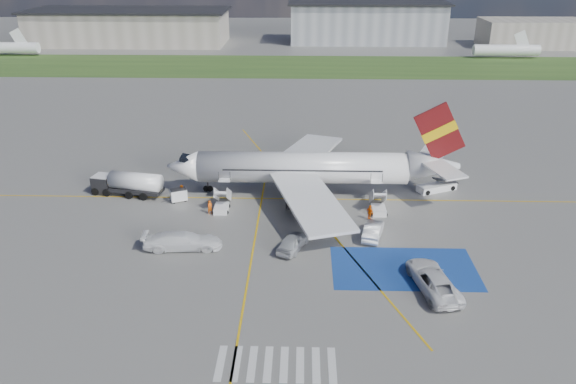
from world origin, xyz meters
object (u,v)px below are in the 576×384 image
belt_loader (437,187)px  van_white_b (182,238)px  gpu_cart (179,196)px  airliner (314,168)px  fuel_tanker (128,185)px  van_white_a (433,277)px  car_silver_b (373,230)px  car_silver_a (293,242)px

belt_loader → van_white_b: (-29.55, -15.86, 0.78)m
gpu_cart → van_white_b: van_white_b is taller
airliner → belt_loader: bearing=4.2°
airliner → van_white_b: airliner is taller
belt_loader → airliner: bearing=160.2°
fuel_tanker → van_white_b: size_ratio=1.52×
van_white_a → belt_loader: bearing=-113.5°
van_white_a → airliner: bearing=-74.4°
airliner → van_white_a: (10.53, -21.43, -2.21)m
van_white_a → van_white_b: 25.25m
airliner → van_white_a: size_ratio=5.85×
gpu_cart → belt_loader: belt_loader is taller
fuel_tanker → gpu_cart: fuel_tanker is taller
fuel_tanker → car_silver_b: size_ratio=1.85×
fuel_tanker → van_white_b: fuel_tanker is taller
fuel_tanker → belt_loader: fuel_tanker is taller
van_white_b → fuel_tanker: bearing=31.7°
van_white_a → van_white_b: van_white_b is taller
fuel_tanker → gpu_cart: bearing=-2.9°
belt_loader → van_white_a: bearing=-127.0°
fuel_tanker → car_silver_b: fuel_tanker is taller
car_silver_a → van_white_a: 14.63m
fuel_tanker → car_silver_a: bearing=-20.8°
airliner → car_silver_a: 15.01m
gpu_cart → belt_loader: bearing=-16.9°
airliner → car_silver_b: airliner is taller
car_silver_a → car_silver_b: size_ratio=1.00×
car_silver_a → van_white_a: van_white_a is taller
van_white_b → airliner: bearing=-46.9°
car_silver_a → van_white_b: bearing=23.6°
fuel_tanker → van_white_a: 39.37m
van_white_a → van_white_b: (-24.33, 6.73, 0.01)m
belt_loader → fuel_tanker: bearing=159.6°
belt_loader → van_white_a: van_white_a is taller
airliner → car_silver_a: size_ratio=7.40×
fuel_tanker → belt_loader: (39.06, 2.47, -0.87)m
fuel_tanker → car_silver_a: (20.92, -13.28, -0.44)m
airliner → gpu_cart: bearing=-169.6°
van_white_b → car_silver_b: bearing=-85.0°
belt_loader → van_white_b: van_white_b is taller
car_silver_a → van_white_b: (-11.40, -0.11, 0.34)m
gpu_cart → van_white_b: bearing=-100.7°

